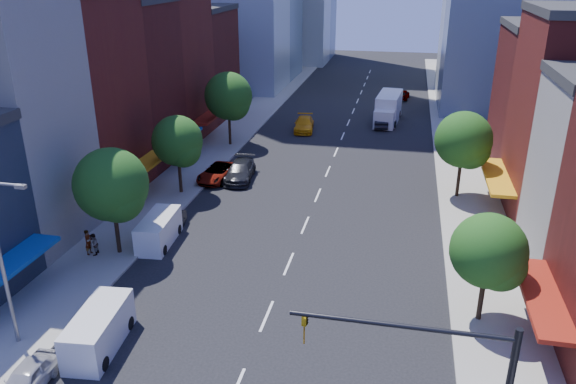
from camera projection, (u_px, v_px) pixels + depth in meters
The scene contains 25 objects.
sidewalk_left at pixel (232, 134), 64.47m from camera, with size 5.00×120.00×0.15m, color gray.
sidewalk_right at pixel (457, 148), 59.69m from camera, with size 5.00×120.00×0.15m, color gray.
bldg_left_2 at pixel (57, 100), 45.43m from camera, with size 12.00×9.00×16.00m, color maroon.
bldg_left_3 at pixel (110, 85), 53.32m from camera, with size 12.00×8.00×15.00m, color #4A1512.
bldg_left_4 at pixel (147, 61), 60.64m from camera, with size 12.00×9.00×17.00m, color maroon.
bldg_left_5 at pixel (182, 65), 70.00m from camera, with size 12.00×10.00×13.00m, color #4A1512.
bldg_right_3 at pixel (568, 105), 50.20m from camera, with size 12.00×10.00×13.00m, color #4A1512.
streetlight at pixel (3, 254), 27.04m from camera, with size 2.25×0.25×9.00m.
tree_left_near at pixel (113, 188), 36.10m from camera, with size 4.80×4.80×7.30m.
tree_left_mid at pixel (179, 143), 46.19m from camera, with size 4.20×4.20×6.65m.
tree_left_far at pixel (230, 98), 58.61m from camera, with size 5.00×5.00×7.75m.
tree_right_near at pixel (491, 254), 29.24m from camera, with size 4.00×4.00×6.20m.
tree_right_far at pixel (465, 142), 45.29m from camera, with size 4.60×4.60×7.20m.
parked_car_front at pixel (27, 379), 25.59m from camera, with size 1.55×3.85×1.31m, color #A6A5AA.
parked_car_second at pixel (169, 224), 40.83m from camera, with size 1.40×4.01×1.32m, color black.
parked_car_third at pixel (217, 173), 50.72m from camera, with size 2.34×5.07×1.41m, color #999999.
parked_car_rear at pixel (240, 171), 50.81m from camera, with size 2.27×5.60×1.62m, color black.
cargo_van_near at pixel (98, 332), 28.29m from camera, with size 2.40×5.04×2.08m.
cargo_van_far at pixel (158, 231), 39.01m from camera, with size 2.25×4.84×2.01m.
taxi at pixel (304, 124), 65.73m from camera, with size 2.17×5.33×1.55m, color orange.
traffic_car_oncoming at pixel (381, 121), 67.25m from camera, with size 1.60×4.59×1.51m, color black.
traffic_car_far at pixel (403, 94), 81.00m from camera, with size 1.68×4.19×1.43m, color #999999.
box_truck at pixel (388, 109), 69.12m from camera, with size 3.19×8.65×3.41m.
pedestrian_near at pixel (88, 242), 37.38m from camera, with size 0.64×0.42×1.75m, color #999999.
pedestrian_far at pixel (94, 244), 37.31m from camera, with size 0.74×0.58×1.53m, color #999999.
Camera 1 is at (6.61, -19.55, 18.25)m, focal length 35.00 mm.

